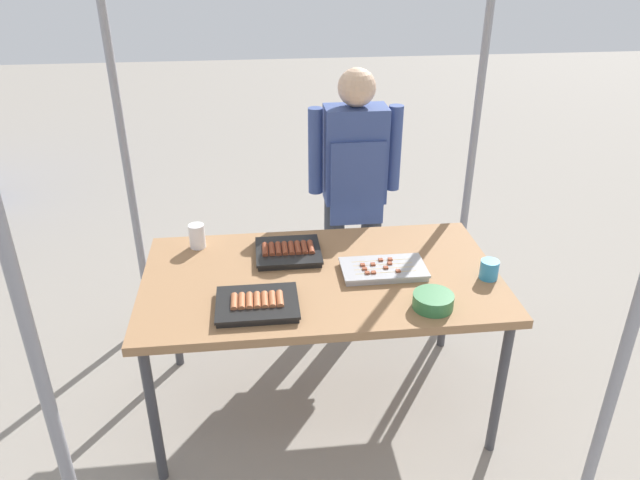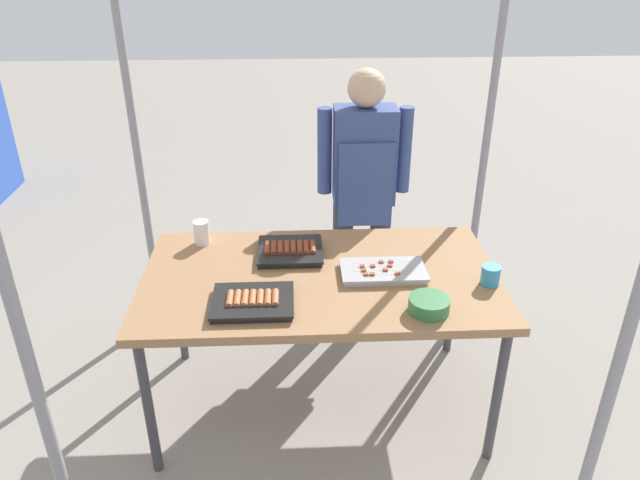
{
  "view_description": "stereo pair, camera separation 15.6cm",
  "coord_description": "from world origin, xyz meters",
  "px_view_note": "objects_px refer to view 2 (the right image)",
  "views": [
    {
      "loc": [
        -0.27,
        -2.31,
        2.14
      ],
      "look_at": [
        0.0,
        0.05,
        0.9
      ],
      "focal_mm": 33.71,
      "sensor_mm": 36.0,
      "label": 1
    },
    {
      "loc": [
        -0.11,
        -2.32,
        2.14
      ],
      "look_at": [
        0.0,
        0.05,
        0.9
      ],
      "focal_mm": 33.71,
      "sensor_mm": 36.0,
      "label": 2
    }
  ],
  "objects_px": {
    "tray_meat_skewers": "(383,271)",
    "drink_cup_near_edge": "(202,232)",
    "tray_grilled_sausages": "(253,301)",
    "stall_table": "(321,285)",
    "condiment_bowl": "(429,305)",
    "vendor_woman": "(364,180)",
    "drink_cup_by_wok": "(490,275)",
    "tray_pork_links": "(290,251)"
  },
  "relations": [
    {
      "from": "stall_table",
      "to": "drink_cup_near_edge",
      "type": "bearing_deg",
      "value": 149.85
    },
    {
      "from": "drink_cup_near_edge",
      "to": "vendor_woman",
      "type": "bearing_deg",
      "value": 29.34
    },
    {
      "from": "condiment_bowl",
      "to": "vendor_woman",
      "type": "distance_m",
      "value": 1.13
    },
    {
      "from": "tray_pork_links",
      "to": "condiment_bowl",
      "type": "xyz_separation_m",
      "value": [
        0.56,
        -0.51,
        0.01
      ]
    },
    {
      "from": "stall_table",
      "to": "tray_pork_links",
      "type": "height_order",
      "value": "tray_pork_links"
    },
    {
      "from": "tray_meat_skewers",
      "to": "drink_cup_by_wok",
      "type": "height_order",
      "value": "drink_cup_by_wok"
    },
    {
      "from": "stall_table",
      "to": "drink_cup_near_edge",
      "type": "relative_size",
      "value": 13.39
    },
    {
      "from": "drink_cup_near_edge",
      "to": "tray_meat_skewers",
      "type": "bearing_deg",
      "value": -22.0
    },
    {
      "from": "condiment_bowl",
      "to": "stall_table",
      "type": "bearing_deg",
      "value": 143.76
    },
    {
      "from": "condiment_bowl",
      "to": "drink_cup_near_edge",
      "type": "relative_size",
      "value": 1.41
    },
    {
      "from": "condiment_bowl",
      "to": "tray_meat_skewers",
      "type": "bearing_deg",
      "value": 115.81
    },
    {
      "from": "tray_meat_skewers",
      "to": "tray_grilled_sausages",
      "type": "bearing_deg",
      "value": -158.75
    },
    {
      "from": "stall_table",
      "to": "drink_cup_near_edge",
      "type": "distance_m",
      "value": 0.67
    },
    {
      "from": "stall_table",
      "to": "tray_pork_links",
      "type": "xyz_separation_m",
      "value": [
        -0.14,
        0.2,
        0.07
      ]
    },
    {
      "from": "drink_cup_by_wok",
      "to": "tray_pork_links",
      "type": "bearing_deg",
      "value": 160.43
    },
    {
      "from": "tray_meat_skewers",
      "to": "vendor_woman",
      "type": "xyz_separation_m",
      "value": [
        0.0,
        0.82,
        0.11
      ]
    },
    {
      "from": "condiment_bowl",
      "to": "drink_cup_by_wok",
      "type": "bearing_deg",
      "value": 32.52
    },
    {
      "from": "stall_table",
      "to": "tray_meat_skewers",
      "type": "distance_m",
      "value": 0.29
    },
    {
      "from": "tray_meat_skewers",
      "to": "tray_pork_links",
      "type": "relative_size",
      "value": 1.24
    },
    {
      "from": "stall_table",
      "to": "tray_meat_skewers",
      "type": "height_order",
      "value": "tray_meat_skewers"
    },
    {
      "from": "vendor_woman",
      "to": "condiment_bowl",
      "type": "bearing_deg",
      "value": 97.32
    },
    {
      "from": "condiment_bowl",
      "to": "vendor_woman",
      "type": "xyz_separation_m",
      "value": [
        -0.14,
        1.12,
        0.1
      ]
    },
    {
      "from": "tray_grilled_sausages",
      "to": "tray_meat_skewers",
      "type": "relative_size",
      "value": 0.89
    },
    {
      "from": "stall_table",
      "to": "tray_meat_skewers",
      "type": "xyz_separation_m",
      "value": [
        0.28,
        -0.01,
        0.07
      ]
    },
    {
      "from": "tray_meat_skewers",
      "to": "drink_cup_near_edge",
      "type": "xyz_separation_m",
      "value": [
        -0.85,
        0.34,
        0.04
      ]
    },
    {
      "from": "tray_grilled_sausages",
      "to": "drink_cup_by_wok",
      "type": "height_order",
      "value": "drink_cup_by_wok"
    },
    {
      "from": "tray_grilled_sausages",
      "to": "tray_meat_skewers",
      "type": "xyz_separation_m",
      "value": [
        0.57,
        0.22,
        -0.0
      ]
    },
    {
      "from": "drink_cup_by_wok",
      "to": "condiment_bowl",
      "type": "bearing_deg",
      "value": -147.48
    },
    {
      "from": "drink_cup_by_wok",
      "to": "stall_table",
      "type": "bearing_deg",
      "value": 171.24
    },
    {
      "from": "condiment_bowl",
      "to": "drink_cup_near_edge",
      "type": "height_order",
      "value": "drink_cup_near_edge"
    },
    {
      "from": "tray_grilled_sausages",
      "to": "tray_meat_skewers",
      "type": "height_order",
      "value": "tray_grilled_sausages"
    },
    {
      "from": "stall_table",
      "to": "tray_grilled_sausages",
      "type": "xyz_separation_m",
      "value": [
        -0.29,
        -0.24,
        0.07
      ]
    },
    {
      "from": "stall_table",
      "to": "tray_pork_links",
      "type": "relative_size",
      "value": 5.22
    },
    {
      "from": "tray_grilled_sausages",
      "to": "tray_meat_skewers",
      "type": "distance_m",
      "value": 0.61
    },
    {
      "from": "condiment_bowl",
      "to": "tray_pork_links",
      "type": "bearing_deg",
      "value": 137.83
    },
    {
      "from": "condiment_bowl",
      "to": "drink_cup_by_wok",
      "type": "xyz_separation_m",
      "value": [
        0.31,
        0.2,
        0.01
      ]
    },
    {
      "from": "stall_table",
      "to": "tray_pork_links",
      "type": "bearing_deg",
      "value": 124.65
    },
    {
      "from": "drink_cup_near_edge",
      "to": "tray_pork_links",
      "type": "bearing_deg",
      "value": -17.19
    },
    {
      "from": "tray_grilled_sausages",
      "to": "condiment_bowl",
      "type": "bearing_deg",
      "value": -6.1
    },
    {
      "from": "stall_table",
      "to": "vendor_woman",
      "type": "height_order",
      "value": "vendor_woman"
    },
    {
      "from": "drink_cup_by_wok",
      "to": "drink_cup_near_edge",
      "type": "bearing_deg",
      "value": 161.21
    },
    {
      "from": "drink_cup_by_wok",
      "to": "vendor_woman",
      "type": "xyz_separation_m",
      "value": [
        -0.45,
        0.92,
        0.08
      ]
    }
  ]
}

